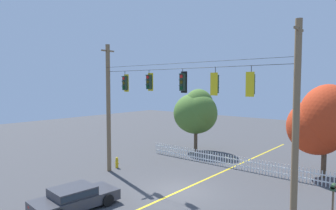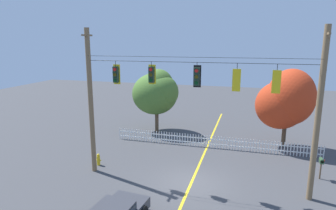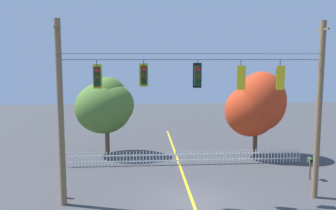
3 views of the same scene
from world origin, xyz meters
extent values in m
plane|color=#424244|center=(0.00, 0.00, 0.00)|extent=(80.00, 80.00, 0.00)
cube|color=gold|center=(0.00, 0.00, 0.00)|extent=(0.16, 36.00, 0.01)
cylinder|color=brown|center=(-6.49, 0.00, 4.58)|extent=(0.30, 0.30, 9.16)
cylinder|color=brown|center=(6.49, 0.00, 4.58)|extent=(0.30, 0.30, 9.16)
cube|color=brown|center=(-6.49, 0.00, 8.71)|extent=(0.10, 1.10, 0.10)
cube|color=brown|center=(6.49, 0.00, 8.71)|extent=(0.10, 1.10, 0.10)
cylinder|color=black|center=(0.00, 0.00, 7.22)|extent=(12.79, 0.02, 0.02)
cylinder|color=black|center=(0.00, -0.25, 7.51)|extent=(12.79, 0.02, 0.02)
cylinder|color=black|center=(-4.69, 0.00, 7.06)|extent=(0.03, 0.03, 0.33)
cube|color=yellow|center=(-4.69, 0.13, 6.41)|extent=(0.43, 0.02, 1.19)
cube|color=#1E3323|center=(-4.69, 0.00, 6.41)|extent=(0.30, 0.24, 0.96)
cylinder|color=red|center=(-4.69, -0.14, 6.73)|extent=(0.20, 0.03, 0.20)
cube|color=#1E3323|center=(-4.69, -0.18, 6.84)|extent=(0.22, 0.12, 0.06)
cylinder|color=#463B09|center=(-4.69, -0.14, 6.41)|extent=(0.20, 0.03, 0.20)
cube|color=#1E3323|center=(-4.69, -0.18, 6.53)|extent=(0.22, 0.12, 0.06)
cylinder|color=#073513|center=(-4.69, -0.14, 6.09)|extent=(0.20, 0.03, 0.20)
cube|color=#1E3323|center=(-4.69, -0.18, 6.21)|extent=(0.22, 0.12, 0.06)
cylinder|color=black|center=(-2.44, 0.00, 7.08)|extent=(0.03, 0.03, 0.29)
cube|color=yellow|center=(-2.44, 0.13, 6.47)|extent=(0.43, 0.02, 1.13)
cube|color=#1E3323|center=(-2.44, 0.00, 6.47)|extent=(0.30, 0.24, 0.91)
cylinder|color=red|center=(-2.44, -0.14, 6.78)|extent=(0.20, 0.03, 0.20)
cube|color=#1E3323|center=(-2.44, -0.18, 6.89)|extent=(0.22, 0.12, 0.06)
cylinder|color=#463B09|center=(-2.44, -0.14, 6.47)|extent=(0.20, 0.03, 0.20)
cube|color=#1E3323|center=(-2.44, -0.18, 6.59)|extent=(0.22, 0.12, 0.06)
cylinder|color=#073513|center=(-2.44, -0.14, 6.17)|extent=(0.20, 0.03, 0.20)
cube|color=#1E3323|center=(-2.44, -0.18, 6.28)|extent=(0.22, 0.12, 0.06)
cylinder|color=black|center=(0.21, 0.00, 7.09)|extent=(0.03, 0.03, 0.28)
cube|color=black|center=(0.21, 0.13, 6.45)|extent=(0.43, 0.02, 1.24)
cube|color=#1E3323|center=(0.21, 0.00, 6.45)|extent=(0.30, 0.24, 1.00)
cylinder|color=red|center=(0.21, -0.14, 6.78)|extent=(0.20, 0.03, 0.20)
cube|color=#1E3323|center=(0.21, -0.18, 6.90)|extent=(0.22, 0.12, 0.06)
cylinder|color=#463B09|center=(0.21, -0.14, 6.45)|extent=(0.20, 0.03, 0.20)
cube|color=#1E3323|center=(0.21, -0.18, 6.56)|extent=(0.22, 0.12, 0.06)
cylinder|color=#073513|center=(0.21, -0.14, 6.11)|extent=(0.20, 0.03, 0.20)
cube|color=#1E3323|center=(0.21, -0.18, 6.23)|extent=(0.22, 0.12, 0.06)
cylinder|color=black|center=(2.36, 0.00, 7.02)|extent=(0.03, 0.03, 0.40)
cube|color=yellow|center=(2.36, -0.13, 6.34)|extent=(0.43, 0.02, 1.20)
cube|color=black|center=(2.36, 0.00, 6.34)|extent=(0.30, 0.24, 0.97)
cylinder|color=red|center=(2.36, 0.14, 6.66)|extent=(0.20, 0.03, 0.20)
cube|color=black|center=(2.36, 0.18, 6.77)|extent=(0.22, 0.12, 0.06)
cylinder|color=#463B09|center=(2.36, 0.14, 6.34)|extent=(0.20, 0.03, 0.20)
cube|color=black|center=(2.36, 0.18, 6.45)|extent=(0.22, 0.12, 0.06)
cylinder|color=#073513|center=(2.36, 0.14, 6.01)|extent=(0.20, 0.03, 0.20)
cube|color=black|center=(2.36, 0.18, 6.13)|extent=(0.22, 0.12, 0.06)
cylinder|color=black|center=(4.36, 0.00, 7.01)|extent=(0.03, 0.03, 0.42)
cube|color=yellow|center=(4.36, -0.13, 6.32)|extent=(0.43, 0.02, 1.20)
cube|color=black|center=(4.36, 0.00, 6.32)|extent=(0.30, 0.24, 0.97)
cylinder|color=red|center=(4.36, 0.14, 6.64)|extent=(0.20, 0.03, 0.20)
cube|color=black|center=(4.36, 0.18, 6.76)|extent=(0.22, 0.12, 0.06)
cylinder|color=#463B09|center=(4.36, 0.14, 6.32)|extent=(0.20, 0.03, 0.20)
cube|color=black|center=(4.36, 0.18, 6.44)|extent=(0.22, 0.12, 0.06)
cylinder|color=#073513|center=(4.36, 0.14, 6.00)|extent=(0.20, 0.03, 0.20)
cube|color=black|center=(4.36, 0.18, 6.11)|extent=(0.22, 0.12, 0.06)
cube|color=white|center=(-7.64, 6.38, 0.49)|extent=(0.06, 0.04, 0.99)
cube|color=white|center=(-7.42, 6.38, 0.49)|extent=(0.06, 0.04, 0.99)
cube|color=white|center=(-7.20, 6.38, 0.49)|extent=(0.06, 0.04, 0.99)
cube|color=white|center=(-6.97, 6.38, 0.49)|extent=(0.06, 0.04, 0.99)
cube|color=white|center=(-6.75, 6.38, 0.49)|extent=(0.06, 0.04, 0.99)
cube|color=white|center=(-6.52, 6.38, 0.49)|extent=(0.06, 0.04, 0.99)
cube|color=white|center=(-6.30, 6.38, 0.49)|extent=(0.06, 0.04, 0.99)
cube|color=white|center=(-6.07, 6.38, 0.49)|extent=(0.06, 0.04, 0.99)
cube|color=white|center=(-5.85, 6.38, 0.49)|extent=(0.06, 0.04, 0.99)
cube|color=white|center=(-5.63, 6.38, 0.49)|extent=(0.06, 0.04, 0.99)
cube|color=white|center=(-5.40, 6.38, 0.49)|extent=(0.06, 0.04, 0.99)
cube|color=white|center=(-5.18, 6.38, 0.49)|extent=(0.06, 0.04, 0.99)
cube|color=white|center=(-4.95, 6.38, 0.49)|extent=(0.06, 0.04, 0.99)
cube|color=white|center=(-4.73, 6.38, 0.49)|extent=(0.06, 0.04, 0.99)
cube|color=white|center=(-4.50, 6.38, 0.49)|extent=(0.06, 0.04, 0.99)
cube|color=white|center=(-4.28, 6.38, 0.49)|extent=(0.06, 0.04, 0.99)
cube|color=white|center=(-4.06, 6.38, 0.49)|extent=(0.06, 0.04, 0.99)
cube|color=white|center=(-3.83, 6.38, 0.49)|extent=(0.06, 0.04, 0.99)
cube|color=white|center=(-3.61, 6.38, 0.49)|extent=(0.06, 0.04, 0.99)
cube|color=white|center=(-3.38, 6.38, 0.49)|extent=(0.06, 0.04, 0.99)
cube|color=white|center=(-3.16, 6.38, 0.49)|extent=(0.06, 0.04, 0.99)
cube|color=white|center=(-2.93, 6.38, 0.49)|extent=(0.06, 0.04, 0.99)
cube|color=white|center=(-2.71, 6.38, 0.49)|extent=(0.06, 0.04, 0.99)
cube|color=white|center=(-2.49, 6.38, 0.49)|extent=(0.06, 0.04, 0.99)
cube|color=white|center=(-2.26, 6.38, 0.49)|extent=(0.06, 0.04, 0.99)
cube|color=white|center=(-2.04, 6.38, 0.49)|extent=(0.06, 0.04, 0.99)
cube|color=white|center=(-1.81, 6.38, 0.49)|extent=(0.06, 0.04, 0.99)
cube|color=white|center=(-1.59, 6.38, 0.49)|extent=(0.06, 0.04, 0.99)
cube|color=white|center=(-1.36, 6.38, 0.49)|extent=(0.06, 0.04, 0.99)
cube|color=white|center=(-1.14, 6.38, 0.49)|extent=(0.06, 0.04, 0.99)
cube|color=white|center=(-0.92, 6.38, 0.49)|extent=(0.06, 0.04, 0.99)
cube|color=white|center=(-0.69, 6.38, 0.49)|extent=(0.06, 0.04, 0.99)
cube|color=white|center=(-0.47, 6.38, 0.49)|extent=(0.06, 0.04, 0.99)
cube|color=white|center=(-0.24, 6.38, 0.49)|extent=(0.06, 0.04, 0.99)
cube|color=white|center=(-0.02, 6.38, 0.49)|extent=(0.06, 0.04, 0.99)
cube|color=white|center=(0.21, 6.38, 0.49)|extent=(0.06, 0.04, 0.99)
cube|color=white|center=(0.43, 6.38, 0.49)|extent=(0.06, 0.04, 0.99)
cube|color=white|center=(0.65, 6.38, 0.49)|extent=(0.06, 0.04, 0.99)
cube|color=white|center=(0.88, 6.38, 0.49)|extent=(0.06, 0.04, 0.99)
cube|color=white|center=(1.10, 6.38, 0.49)|extent=(0.06, 0.04, 0.99)
cube|color=white|center=(1.33, 6.38, 0.49)|extent=(0.06, 0.04, 0.99)
cube|color=white|center=(1.55, 6.38, 0.49)|extent=(0.06, 0.04, 0.99)
cube|color=white|center=(1.78, 6.38, 0.49)|extent=(0.06, 0.04, 0.99)
cube|color=white|center=(2.00, 6.38, 0.49)|extent=(0.06, 0.04, 0.99)
cube|color=white|center=(2.22, 6.38, 0.49)|extent=(0.06, 0.04, 0.99)
cube|color=white|center=(2.45, 6.38, 0.49)|extent=(0.06, 0.04, 0.99)
cube|color=white|center=(2.67, 6.38, 0.49)|extent=(0.06, 0.04, 0.99)
cube|color=white|center=(2.90, 6.38, 0.49)|extent=(0.06, 0.04, 0.99)
cube|color=white|center=(3.12, 6.38, 0.49)|extent=(0.06, 0.04, 0.99)
cube|color=white|center=(3.35, 6.38, 0.49)|extent=(0.06, 0.04, 0.99)
cube|color=white|center=(3.57, 6.38, 0.49)|extent=(0.06, 0.04, 0.99)
cube|color=white|center=(3.79, 6.38, 0.49)|extent=(0.06, 0.04, 0.99)
cube|color=white|center=(4.02, 6.38, 0.49)|extent=(0.06, 0.04, 0.99)
cube|color=white|center=(4.24, 6.38, 0.49)|extent=(0.06, 0.04, 0.99)
cube|color=white|center=(4.47, 6.38, 0.49)|extent=(0.06, 0.04, 0.99)
cube|color=white|center=(4.69, 6.38, 0.49)|extent=(0.06, 0.04, 0.99)
cube|color=white|center=(4.92, 6.38, 0.49)|extent=(0.06, 0.04, 0.99)
cube|color=white|center=(5.14, 6.38, 0.49)|extent=(0.06, 0.04, 0.99)
cube|color=white|center=(5.36, 6.38, 0.49)|extent=(0.06, 0.04, 0.99)
cube|color=white|center=(5.59, 6.38, 0.49)|extent=(0.06, 0.04, 0.99)
cube|color=white|center=(5.81, 6.38, 0.49)|extent=(0.06, 0.04, 0.99)
cube|color=white|center=(6.04, 6.38, 0.49)|extent=(0.06, 0.04, 0.99)
cube|color=white|center=(6.26, 6.38, 0.49)|extent=(0.06, 0.04, 0.99)
cube|color=white|center=(6.49, 6.38, 0.49)|extent=(0.06, 0.04, 0.99)
cube|color=white|center=(6.71, 6.38, 0.49)|extent=(0.06, 0.04, 0.99)
cube|color=white|center=(6.93, 6.38, 0.49)|extent=(0.06, 0.04, 0.99)
cube|color=white|center=(7.16, 6.38, 0.49)|extent=(0.06, 0.04, 0.99)
cube|color=white|center=(7.38, 6.38, 0.49)|extent=(0.06, 0.04, 0.99)
cube|color=white|center=(7.61, 6.38, 0.49)|extent=(0.06, 0.04, 0.99)
cube|color=white|center=(7.83, 6.38, 0.49)|extent=(0.06, 0.04, 0.99)
cube|color=white|center=(8.06, 6.38, 0.49)|extent=(0.06, 0.04, 0.99)
cube|color=white|center=(8.28, 6.38, 0.49)|extent=(0.06, 0.04, 0.99)
cube|color=white|center=(8.50, 6.38, 0.49)|extent=(0.06, 0.04, 0.99)
cube|color=white|center=(0.43, 6.41, 0.30)|extent=(16.15, 0.03, 0.08)
cube|color=white|center=(0.43, 6.41, 0.71)|extent=(16.15, 0.03, 0.08)
cylinder|color=brown|center=(-5.15, 9.15, 1.26)|extent=(0.33, 0.33, 2.53)
ellipsoid|color=#4C752D|center=(-5.42, 9.46, 3.59)|extent=(4.25, 3.91, 3.84)
ellipsoid|color=#4C752D|center=(-4.80, 9.23, 3.85)|extent=(3.34, 2.85, 3.20)
ellipsoid|color=#4C752D|center=(-5.06, 9.47, 4.33)|extent=(2.85, 2.60, 3.15)
cylinder|color=brown|center=(5.92, 8.34, 1.20)|extent=(0.33, 0.33, 2.40)
ellipsoid|color=red|center=(5.42, 8.04, 3.45)|extent=(3.82, 3.37, 3.77)
ellipsoid|color=red|center=(6.15, 7.96, 4.17)|extent=(3.62, 3.58, 4.34)
cylinder|color=gold|center=(-6.68, 0.88, 0.33)|extent=(0.22, 0.22, 0.65)
sphere|color=gold|center=(-6.68, 0.88, 0.72)|extent=(0.20, 0.20, 0.20)
cylinder|color=gold|center=(-6.83, 0.88, 0.36)|extent=(0.08, 0.08, 0.08)
cylinder|color=gold|center=(-6.53, 0.88, 0.36)|extent=(0.08, 0.08, 0.08)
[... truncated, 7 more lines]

